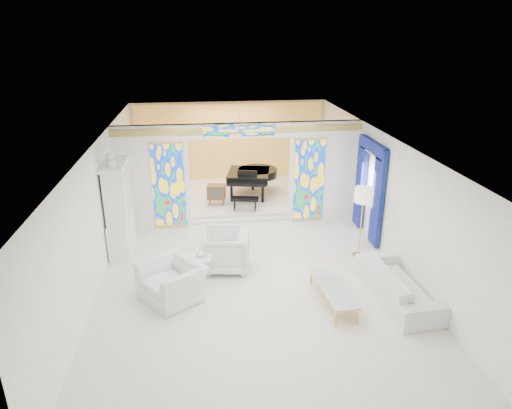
{
  "coord_description": "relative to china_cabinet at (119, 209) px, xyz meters",
  "views": [
    {
      "loc": [
        -1.11,
        -10.5,
        5.44
      ],
      "look_at": [
        0.24,
        0.2,
        1.26
      ],
      "focal_mm": 32.0,
      "sensor_mm": 36.0,
      "label": 1
    }
  ],
  "objects": [
    {
      "name": "gold_curtain_back",
      "position": [
        3.22,
        5.28,
        0.33
      ],
      "size": [
        6.7,
        0.1,
        2.9
      ],
      "primitive_type": "cube",
      "color": "#EEB353",
      "rests_on": "wall_back"
    },
    {
      "name": "alcove_platform",
      "position": [
        3.22,
        3.5,
        -1.08
      ],
      "size": [
        6.8,
        3.8,
        0.18
      ],
      "primitive_type": "cube",
      "color": "silver",
      "rests_on": "floor"
    },
    {
      "name": "armchair_left",
      "position": [
        1.39,
        -2.48,
        -0.76
      ],
      "size": [
        1.63,
        1.66,
        0.82
      ],
      "primitive_type": "imported",
      "rotation": [
        0.0,
        0.0,
        -0.95
      ],
      "color": "white",
      "rests_on": "floor"
    },
    {
      "name": "coffee_table",
      "position": [
        4.75,
        -3.09,
        -0.82
      ],
      "size": [
        0.65,
        1.75,
        0.38
      ],
      "rotation": [
        0.0,
        0.0,
        0.07
      ],
      "color": "silver",
      "rests_on": "floor"
    },
    {
      "name": "armchair_right",
      "position": [
        2.62,
        -1.32,
        -0.68
      ],
      "size": [
        1.22,
        1.19,
        0.98
      ],
      "primitive_type": "imported",
      "rotation": [
        0.0,
        0.0,
        -1.72
      ],
      "color": "silver",
      "rests_on": "floor"
    },
    {
      "name": "sofa",
      "position": [
        6.17,
        -3.1,
        -0.81
      ],
      "size": [
        1.1,
        2.5,
        0.71
      ],
      "primitive_type": "imported",
      "rotation": [
        0.0,
        0.0,
        1.63
      ],
      "color": "white",
      "rests_on": "floor"
    },
    {
      "name": "stained_glass_left",
      "position": [
        1.19,
        1.29,
        0.13
      ],
      "size": [
        0.9,
        0.04,
        2.4
      ],
      "primitive_type": "cube",
      "color": "gold",
      "rests_on": "partition_wall"
    },
    {
      "name": "partition_wall",
      "position": [
        3.22,
        1.4,
        0.48
      ],
      "size": [
        7.0,
        0.22,
        3.0
      ],
      "color": "white",
      "rests_on": "floor"
    },
    {
      "name": "wall_left",
      "position": [
        -0.28,
        -0.6,
        0.33
      ],
      "size": [
        0.02,
        12.0,
        3.0
      ],
      "primitive_type": "cube",
      "color": "white",
      "rests_on": "floor"
    },
    {
      "name": "chandelier",
      "position": [
        3.42,
        3.4,
        1.38
      ],
      "size": [
        0.48,
        0.48,
        0.3
      ],
      "primitive_type": "cylinder",
      "color": "gold",
      "rests_on": "ceiling"
    },
    {
      "name": "floor",
      "position": [
        3.22,
        -0.6,
        -1.17
      ],
      "size": [
        12.0,
        12.0,
        0.0
      ],
      "primitive_type": "plane",
      "color": "silver",
      "rests_on": "ground"
    },
    {
      "name": "ceiling",
      "position": [
        3.22,
        -0.6,
        1.83
      ],
      "size": [
        7.0,
        12.0,
        0.02
      ],
      "primitive_type": "cube",
      "color": "white",
      "rests_on": "wall_back"
    },
    {
      "name": "blue_drapes",
      "position": [
        6.62,
        0.1,
        0.41
      ],
      "size": [
        0.14,
        1.85,
        2.65
      ],
      "color": "navy",
      "rests_on": "wall_right"
    },
    {
      "name": "wall_front",
      "position": [
        3.22,
        -6.6,
        0.33
      ],
      "size": [
        7.0,
        0.02,
        3.0
      ],
      "primitive_type": "cube",
      "color": "white",
      "rests_on": "floor"
    },
    {
      "name": "stained_glass_transom",
      "position": [
        3.22,
        1.29,
        1.65
      ],
      "size": [
        2.0,
        0.04,
        0.34
      ],
      "primitive_type": "cube",
      "color": "gold",
      "rests_on": "partition_wall"
    },
    {
      "name": "grand_piano",
      "position": [
        3.82,
        3.36,
        -0.3
      ],
      "size": [
        1.91,
        2.63,
        1.02
      ],
      "rotation": [
        0.0,
        0.0,
        -0.2
      ],
      "color": "black",
      "rests_on": "alcove_platform"
    },
    {
      "name": "side_table",
      "position": [
        2.01,
        -1.92,
        -0.73
      ],
      "size": [
        0.6,
        0.6,
        0.66
      ],
      "rotation": [
        0.0,
        0.0,
        0.14
      ],
      "color": "white",
      "rests_on": "floor"
    },
    {
      "name": "tv_console",
      "position": [
        2.57,
        2.55,
        -0.56
      ],
      "size": [
        0.62,
        0.47,
        0.65
      ],
      "rotation": [
        0.0,
        0.0,
        -0.17
      ],
      "color": "brown",
      "rests_on": "alcove_platform"
    },
    {
      "name": "vase",
      "position": [
        2.01,
        -1.92,
        -0.4
      ],
      "size": [
        0.22,
        0.22,
        0.2
      ],
      "primitive_type": "imported",
      "rotation": [
        0.0,
        0.0,
        0.16
      ],
      "color": "white",
      "rests_on": "side_table"
    },
    {
      "name": "wall_back",
      "position": [
        3.22,
        5.4,
        0.33
      ],
      "size": [
        7.0,
        0.02,
        3.0
      ],
      "primitive_type": "cube",
      "color": "white",
      "rests_on": "floor"
    },
    {
      "name": "china_cabinet",
      "position": [
        0.0,
        0.0,
        0.0
      ],
      "size": [
        0.56,
        1.46,
        2.72
      ],
      "color": "white",
      "rests_on": "floor"
    },
    {
      "name": "floor_lamp",
      "position": [
        6.02,
        -1.09,
        0.4
      ],
      "size": [
        0.55,
        0.55,
        1.83
      ],
      "rotation": [
        0.0,
        0.0,
        0.27
      ],
      "color": "gold",
      "rests_on": "floor"
    },
    {
      "name": "stained_glass_right",
      "position": [
        5.25,
        1.29,
        0.13
      ],
      "size": [
        0.9,
        0.04,
        2.4
      ],
      "primitive_type": "cube",
      "color": "gold",
      "rests_on": "partition_wall"
    },
    {
      "name": "wall_right",
      "position": [
        6.72,
        -0.6,
        0.33
      ],
      "size": [
        0.02,
        12.0,
        3.0
      ],
      "primitive_type": "cube",
      "color": "white",
      "rests_on": "floor"
    }
  ]
}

